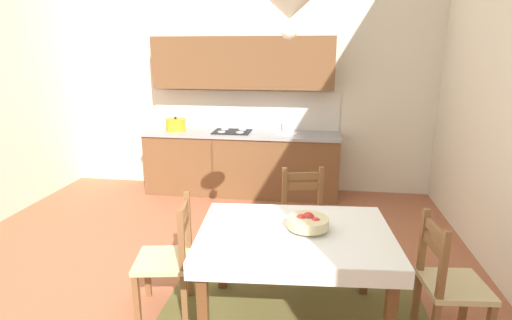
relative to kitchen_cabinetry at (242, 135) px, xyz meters
name	(u,v)px	position (x,y,z in m)	size (l,w,h in m)	color
wall_back	(243,41)	(-0.02, 0.33, 1.29)	(6.01, 0.12, 4.29)	silver
kitchen_cabinetry	(242,135)	(0.00, 0.00, 0.00)	(2.76, 0.63, 2.20)	brown
dining_table	(295,246)	(0.92, -2.83, -0.22)	(1.48, 1.12, 0.75)	brown
dining_chair_window_side	(449,284)	(2.00, -2.87, -0.41)	(0.46, 0.46, 0.93)	#D1BC89
dining_chair_kitchen_side	(305,220)	(0.96, -1.92, -0.41)	(0.50, 0.50, 0.93)	#D1BC89
dining_chair_tv_side	(169,259)	(-0.07, -2.82, -0.41)	(0.49, 0.49, 0.93)	#D1BC89
fruit_bowl	(308,222)	(1.01, -2.80, -0.04)	(0.30, 0.30, 0.12)	beige
pendant_lamp	(290,9)	(0.84, -2.80, 1.42)	(0.32, 0.32, 0.81)	black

